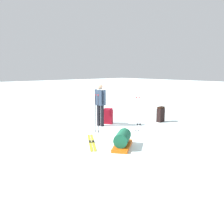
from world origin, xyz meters
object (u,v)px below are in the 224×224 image
Objects in this scene: backpack_bright at (161,114)px; backpack_large_dark at (108,116)px; ski_poles_planted_near at (97,112)px; ski_pair_far at (91,142)px; ski_poles_planted_far at (137,113)px; gear_sled at (122,140)px; skier_standing at (100,103)px; ski_pair_near at (139,125)px.

backpack_large_dark is at bearing 56.41° from backpack_bright.
ski_poles_planted_near reaches higher than backpack_bright.
backpack_large_dark is at bearing -52.49° from ski_pair_far.
ski_poles_planted_far reaches higher than gear_sled.
backpack_bright is 3.26m from ski_poles_planted_near.
ski_poles_planted_far is 1.09× the size of gear_sled.
ski_poles_planted_near reaches higher than backpack_large_dark.
skier_standing reaches higher than ski_poles_planted_far.
ski_pair_far is 1.11× the size of ski_poles_planted_near.
ski_poles_planted_near is (0.42, 3.20, 0.44)m from backpack_bright.
ski_pair_near is at bearing -97.00° from ski_poles_planted_near.
skier_standing reaches higher than gear_sled.
gear_sled is (-1.55, 2.48, 0.21)m from ski_pair_near.
skier_standing is at bearing 12.68° from ski_poles_planted_far.
backpack_large_dark is (1.65, -2.15, 0.31)m from ski_pair_far.
ski_pair_near is at bearing -51.88° from ski_poles_planted_far.
skier_standing is at bearing -26.20° from gear_sled.
ski_poles_planted_near is (-0.75, 0.77, -0.18)m from skier_standing.
backpack_bright is (0.38, -4.07, 0.32)m from ski_pair_far.
ski_poles_planted_near is at bearing 123.50° from backpack_large_dark.
ski_pair_near is 2.04× the size of backpack_bright.
backpack_large_dark is at bearing -78.72° from skier_standing.
backpack_bright is 0.52× the size of ski_poles_planted_far.
ski_pair_near is at bearing -147.08° from backpack_large_dark.
ski_pair_near is 1.15× the size of gear_sled.
backpack_bright is (-1.27, -1.92, 0.01)m from backpack_large_dark.
backpack_large_dark is 1.81m from ski_poles_planted_far.
ski_pair_far is at bearing 132.74° from ski_poles_planted_near.
ski_poles_planted_near is at bearing 82.46° from backpack_bright.
backpack_bright is (-1.17, -2.43, -0.63)m from skier_standing.
ski_pair_far is at bearing 95.32° from backpack_bright.
ski_poles_planted_far is at bearing -167.32° from skier_standing.
skier_standing is 1.84m from ski_pair_near.
backpack_bright is at bearing -123.59° from backpack_large_dark.
ski_pair_near is 1.34m from backpack_large_dark.
ski_pair_far is 1.20× the size of ski_poles_planted_far.
skier_standing reaches higher than ski_pair_near.
backpack_bright reaches higher than ski_pair_far.
ski_poles_planted_near is at bearing 51.35° from ski_poles_planted_far.
ski_pair_far is at bearing 127.51° from backpack_large_dark.
ski_poles_planted_far reaches higher than ski_pair_near.
ski_pair_near is 0.88× the size of ski_pair_far.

